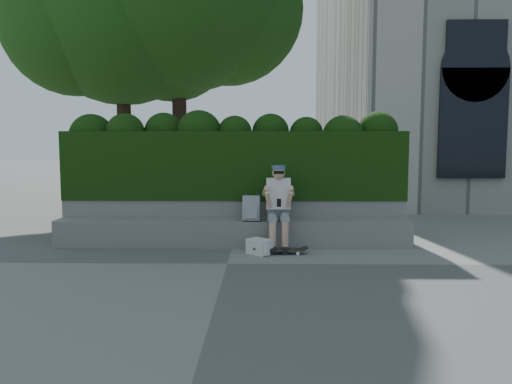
{
  "coord_description": "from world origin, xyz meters",
  "views": [
    {
      "loc": [
        0.53,
        -7.1,
        1.76
      ],
      "look_at": [
        0.4,
        1.0,
        0.95
      ],
      "focal_mm": 35.0,
      "sensor_mm": 36.0,
      "label": 1
    }
  ],
  "objects_px": {
    "backpack_ground": "(260,247)",
    "skateboard": "(280,250)",
    "person": "(278,204)",
    "backpack_plaid": "(251,208)"
  },
  "relations": [
    {
      "from": "person",
      "to": "backpack_ground",
      "type": "distance_m",
      "value": 0.82
    },
    {
      "from": "skateboard",
      "to": "backpack_ground",
      "type": "distance_m",
      "value": 0.33
    },
    {
      "from": "skateboard",
      "to": "backpack_ground",
      "type": "bearing_deg",
      "value": 176.27
    },
    {
      "from": "skateboard",
      "to": "person",
      "type": "bearing_deg",
      "value": 90.28
    },
    {
      "from": "backpack_ground",
      "to": "skateboard",
      "type": "bearing_deg",
      "value": 39.09
    },
    {
      "from": "backpack_plaid",
      "to": "backpack_ground",
      "type": "xyz_separation_m",
      "value": [
        0.14,
        -0.5,
        -0.54
      ]
    },
    {
      "from": "person",
      "to": "skateboard",
      "type": "distance_m",
      "value": 0.81
    },
    {
      "from": "person",
      "to": "backpack_plaid",
      "type": "bearing_deg",
      "value": 169.77
    },
    {
      "from": "skateboard",
      "to": "backpack_plaid",
      "type": "xyz_separation_m",
      "value": [
        -0.47,
        0.51,
        0.59
      ]
    },
    {
      "from": "skateboard",
      "to": "backpack_ground",
      "type": "xyz_separation_m",
      "value": [
        -0.33,
        0.01,
        0.05
      ]
    }
  ]
}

